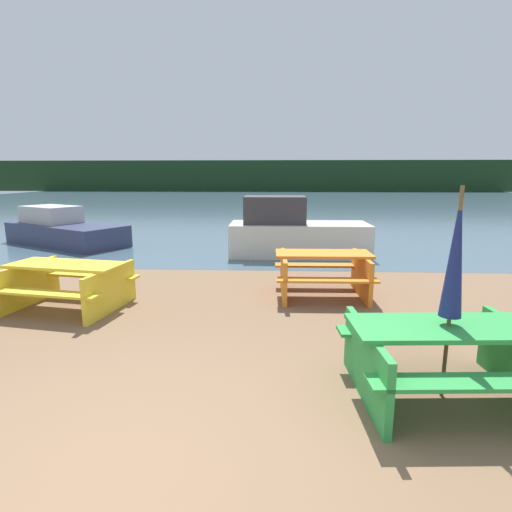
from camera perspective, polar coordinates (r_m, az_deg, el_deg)
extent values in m
plane|color=brown|center=(3.36, -20.05, -27.99)|extent=(60.00, 60.00, 0.00)
cube|color=#425B6B|center=(33.78, 0.95, 7.91)|extent=(60.00, 50.00, 0.00)
cube|color=#193319|center=(53.71, 1.70, 11.37)|extent=(80.00, 1.60, 4.00)
cube|color=green|center=(4.20, 25.77, -9.17)|extent=(1.84, 0.81, 0.04)
cube|color=green|center=(3.86, 29.14, -15.49)|extent=(1.81, 0.39, 0.04)
cube|color=green|center=(4.75, 22.55, -9.83)|extent=(1.81, 0.39, 0.04)
cube|color=green|center=(4.07, 15.36, -14.61)|extent=(0.16, 1.38, 0.68)
cube|color=yellow|center=(6.98, -25.48, -1.14)|extent=(1.88, 0.98, 0.04)
cube|color=yellow|center=(6.64, -28.13, -4.69)|extent=(1.81, 0.57, 0.04)
cube|color=yellow|center=(7.48, -22.74, -2.52)|extent=(1.81, 0.57, 0.04)
cube|color=yellow|center=(7.54, -29.79, -3.55)|extent=(0.29, 1.37, 0.69)
cube|color=yellow|center=(6.64, -20.03, -4.58)|extent=(0.29, 1.37, 0.69)
cube|color=orange|center=(7.05, 9.57, 0.32)|extent=(1.66, 0.73, 0.04)
cube|color=orange|center=(6.59, 10.12, -3.42)|extent=(1.65, 0.31, 0.04)
cube|color=orange|center=(7.65, 8.94, -1.31)|extent=(1.65, 0.31, 0.04)
cube|color=orange|center=(7.07, 3.97, -2.74)|extent=(0.10, 1.38, 0.73)
cube|color=orange|center=(7.26, 14.83, -2.73)|extent=(0.10, 1.38, 0.73)
cylinder|color=brown|center=(4.11, 26.14, -5.19)|extent=(0.04, 0.04, 2.01)
cone|color=navy|center=(4.02, 26.64, 0.39)|extent=(0.20, 0.20, 1.20)
cube|color=beige|center=(10.70, 6.15, 2.41)|extent=(3.65, 1.49, 0.85)
cube|color=#333338|center=(10.58, 2.69, 6.62)|extent=(1.61, 1.03, 0.71)
cube|color=#333856|center=(13.63, -25.42, 2.84)|extent=(4.31, 3.34, 0.64)
cube|color=#B2B2B2|center=(14.18, -27.24, 5.33)|extent=(2.09, 1.83, 0.52)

